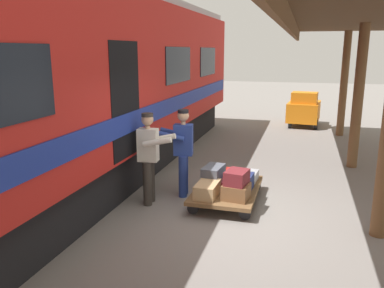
% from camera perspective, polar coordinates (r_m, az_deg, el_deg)
% --- Properties ---
extents(ground_plane, '(60.00, 60.00, 0.00)m').
position_cam_1_polar(ground_plane, '(6.84, 7.29, -10.79)').
color(ground_plane, slate).
extents(train_car, '(3.02, 17.03, 4.00)m').
position_cam_1_polar(train_car, '(7.65, -19.87, 7.14)').
color(train_car, '#B21E19').
rests_on(train_car, ground_plane).
extents(luggage_cart, '(1.14, 1.83, 0.27)m').
position_cam_1_polar(luggage_cart, '(7.49, 5.08, -6.63)').
color(luggage_cart, brown).
rests_on(luggage_cart, ground_plane).
extents(suitcase_tan_vintage, '(0.38, 0.64, 0.24)m').
position_cam_1_polar(suitcase_tan_vintage, '(7.02, 2.25, -6.57)').
color(suitcase_tan_vintage, tan).
rests_on(suitcase_tan_vintage, luggage_cart).
extents(suitcase_navy_fabric, '(0.45, 0.48, 0.29)m').
position_cam_1_polar(suitcase_navy_fabric, '(7.39, 7.08, -5.43)').
color(suitcase_navy_fabric, navy).
rests_on(suitcase_navy_fabric, luggage_cart).
extents(suitcase_burgundy_valise, '(0.53, 0.58, 0.17)m').
position_cam_1_polar(suitcase_burgundy_valise, '(7.50, 3.17, -5.53)').
color(suitcase_burgundy_valise, maroon).
rests_on(suitcase_burgundy_valise, luggage_cart).
extents(suitcase_brown_leather, '(0.48, 0.49, 0.26)m').
position_cam_1_polar(suitcase_brown_leather, '(6.92, 6.42, -6.85)').
color(suitcase_brown_leather, brown).
rests_on(suitcase_brown_leather, luggage_cart).
extents(suitcase_gray_aluminum, '(0.50, 0.61, 0.18)m').
position_cam_1_polar(suitcase_gray_aluminum, '(7.88, 7.64, -4.67)').
color(suitcase_gray_aluminum, '#9EA0A5').
rests_on(suitcase_gray_aluminum, luggage_cart).
extents(suitcase_red_plastic, '(0.47, 0.61, 0.17)m').
position_cam_1_polar(suitcase_red_plastic, '(7.96, 3.97, -4.41)').
color(suitcase_red_plastic, '#AD231E').
rests_on(suitcase_red_plastic, luggage_cart).
extents(suitcase_slate_roller, '(0.38, 0.58, 0.23)m').
position_cam_1_polar(suitcase_slate_roller, '(7.43, 3.11, -4.07)').
color(suitcase_slate_roller, '#4C515B').
rests_on(suitcase_slate_roller, suitcase_burgundy_valise).
extents(suitcase_maroon_trunk, '(0.42, 0.50, 0.24)m').
position_cam_1_polar(suitcase_maroon_trunk, '(6.86, 6.50, -4.83)').
color(suitcase_maroon_trunk, maroon).
rests_on(suitcase_maroon_trunk, suitcase_brown_leather).
extents(porter_in_overalls, '(0.71, 0.50, 1.70)m').
position_cam_1_polar(porter_in_overalls, '(7.60, -1.41, -0.81)').
color(porter_in_overalls, navy).
rests_on(porter_in_overalls, ground_plane).
extents(porter_by_door, '(0.69, 0.46, 1.70)m').
position_cam_1_polar(porter_by_door, '(7.22, -6.20, -1.65)').
color(porter_by_door, '#332D28').
rests_on(porter_by_door, ground_plane).
extents(baggage_tug, '(1.24, 1.79, 1.30)m').
position_cam_1_polar(baggage_tug, '(15.34, 15.89, 4.82)').
color(baggage_tug, orange).
rests_on(baggage_tug, ground_plane).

